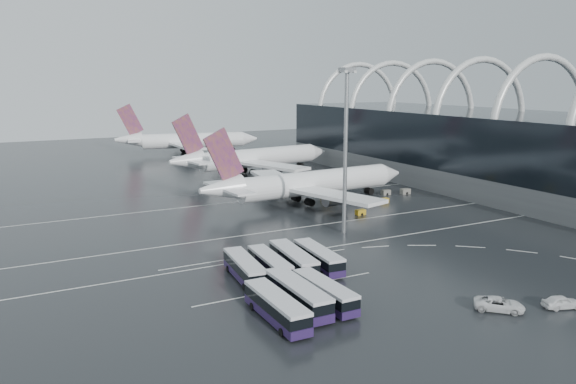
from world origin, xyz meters
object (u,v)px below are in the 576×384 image
bus_row_near_b (270,264)px  bus_row_far_a (277,307)px  gse_cart_belly_c (360,212)px  gse_cart_belly_d (405,191)px  bus_row_far_b (298,294)px  bus_row_near_c (293,260)px  van_curve_b (562,302)px  van_curve_a (499,304)px  airliner_main (306,184)px  gse_cart_belly_e (326,196)px  floodlight_mast (346,131)px  bus_row_near_d (318,257)px  airliner_gate_b (251,159)px  airliner_gate_c (186,141)px  gse_cart_belly_b (386,192)px  bus_row_near_a (245,268)px  gse_cart_belly_a (384,200)px  bus_row_far_c (325,292)px

bus_row_near_b → bus_row_far_a: 16.42m
bus_row_near_b → gse_cart_belly_c: bearing=-49.3°
bus_row_near_b → gse_cart_belly_d: 68.82m
bus_row_far_b → gse_cart_belly_c: bus_row_far_b is taller
bus_row_near_c → bus_row_far_b: (-6.26, -12.71, 0.04)m
van_curve_b → van_curve_a: bearing=86.0°
airliner_main → gse_cart_belly_d: (28.19, -1.78, -4.06)m
airliner_main → gse_cart_belly_e: (7.38, 3.13, -4.06)m
bus_row_near_b → floodlight_mast: floodlight_mast is taller
bus_row_near_d → gse_cart_belly_c: 36.55m
airliner_gate_b → van_curve_a: size_ratio=9.05×
gse_cart_belly_d → gse_cart_belly_e: size_ratio=0.99×
airliner_gate_c → gse_cart_belly_b: 103.80m
airliner_gate_c → gse_cart_belly_c: airliner_gate_c is taller
gse_cart_belly_b → gse_cart_belly_d: gse_cart_belly_d is taller
bus_row_near_c → floodlight_mast: size_ratio=0.43×
bus_row_near_d → bus_row_far_b: bus_row_far_b is taller
bus_row_near_a → floodlight_mast: floodlight_mast is taller
airliner_main → gse_cart_belly_c: airliner_main is taller
bus_row_far_a → gse_cart_belly_a: bus_row_far_a is taller
airliner_gate_b → gse_cart_belly_b: airliner_gate_b is taller
van_curve_b → gse_cart_belly_a: (18.70, 61.22, -0.32)m
gse_cart_belly_a → bus_row_near_d: bearing=-139.0°
van_curve_b → floodlight_mast: floodlight_mast is taller
airliner_main → bus_row_far_b: 61.50m
bus_row_near_a → gse_cart_belly_d: 72.41m
bus_row_far_a → bus_row_far_c: size_ratio=1.06×
airliner_main → gse_cart_belly_b: (23.11, -0.32, -4.11)m
bus_row_far_b → floodlight_mast: floodlight_mast is taller
bus_row_far_b → bus_row_near_b: bearing=-9.2°
airliner_gate_c → bus_row_near_b: 145.05m
van_curve_a → bus_row_near_b: bearing=81.7°
bus_row_near_a → bus_row_near_c: bus_row_near_c is taller
airliner_gate_b → bus_row_near_d: airliner_gate_b is taller
airliner_gate_b → bus_row_far_c: size_ratio=4.53×
gse_cart_belly_b → bus_row_near_b: bearing=-142.8°
airliner_gate_c → gse_cart_belly_d: bearing=-64.6°
airliner_gate_c → floodlight_mast: (-9.43, -126.85, 14.48)m
bus_row_near_b → bus_row_far_c: (1.35, -13.47, 0.02)m
bus_row_near_a → bus_row_near_b: size_ratio=1.05×
airliner_gate_c → bus_row_near_c: bearing=-89.5°
van_curve_b → gse_cart_belly_b: (24.68, 68.45, -0.22)m
gse_cart_belly_c → gse_cart_belly_e: size_ratio=0.85×
bus_row_near_b → van_curve_b: (27.51, -28.87, -0.80)m
airliner_gate_b → gse_cart_belly_e: (1.59, -41.22, -4.18)m
bus_row_far_b → gse_cart_belly_e: bus_row_far_b is taller
bus_row_near_a → gse_cart_belly_e: 59.32m
bus_row_far_b → gse_cart_belly_a: bus_row_far_b is taller
bus_row_near_d → van_curve_a: bus_row_near_d is taller
bus_row_near_b → gse_cart_belly_b: bearing=-48.3°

